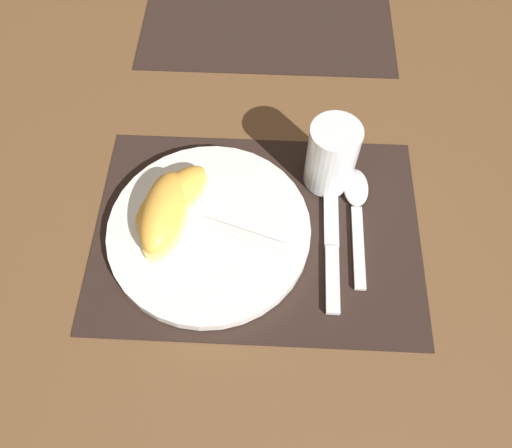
{
  "coord_description": "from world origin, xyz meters",
  "views": [
    {
      "loc": [
        0.01,
        -0.31,
        0.57
      ],
      "look_at": [
        -0.0,
        -0.0,
        0.02
      ],
      "focal_mm": 35.0,
      "sensor_mm": 36.0,
      "label": 1
    }
  ],
  "objects_px": {
    "juice_glass": "(331,159)",
    "citrus_wedge_2": "(163,216)",
    "citrus_wedge_0": "(172,197)",
    "knife": "(331,235)",
    "fork": "(202,222)",
    "plate": "(209,230)",
    "citrus_wedge_1": "(166,211)",
    "spoon": "(356,203)"
  },
  "relations": [
    {
      "from": "juice_glass",
      "to": "spoon",
      "type": "height_order",
      "value": "juice_glass"
    },
    {
      "from": "fork",
      "to": "citrus_wedge_2",
      "type": "xyz_separation_m",
      "value": [
        -0.05,
        -0.0,
        0.02
      ]
    },
    {
      "from": "juice_glass",
      "to": "citrus_wedge_2",
      "type": "bearing_deg",
      "value": -156.53
    },
    {
      "from": "juice_glass",
      "to": "knife",
      "type": "xyz_separation_m",
      "value": [
        0.0,
        -0.09,
        -0.04
      ]
    },
    {
      "from": "plate",
      "to": "citrus_wedge_2",
      "type": "height_order",
      "value": "citrus_wedge_2"
    },
    {
      "from": "juice_glass",
      "to": "citrus_wedge_0",
      "type": "distance_m",
      "value": 0.21
    },
    {
      "from": "juice_glass",
      "to": "citrus_wedge_0",
      "type": "xyz_separation_m",
      "value": [
        -0.2,
        -0.06,
        -0.01
      ]
    },
    {
      "from": "juice_glass",
      "to": "citrus_wedge_2",
      "type": "distance_m",
      "value": 0.23
    },
    {
      "from": "juice_glass",
      "to": "citrus_wedge_0",
      "type": "relative_size",
      "value": 0.8
    },
    {
      "from": "plate",
      "to": "knife",
      "type": "distance_m",
      "value": 0.16
    },
    {
      "from": "fork",
      "to": "citrus_wedge_2",
      "type": "bearing_deg",
      "value": -175.61
    },
    {
      "from": "plate",
      "to": "fork",
      "type": "bearing_deg",
      "value": 145.69
    },
    {
      "from": "fork",
      "to": "citrus_wedge_1",
      "type": "distance_m",
      "value": 0.05
    },
    {
      "from": "fork",
      "to": "plate",
      "type": "bearing_deg",
      "value": -34.31
    },
    {
      "from": "citrus_wedge_1",
      "to": "fork",
      "type": "bearing_deg",
      "value": -7.03
    },
    {
      "from": "plate",
      "to": "knife",
      "type": "xyz_separation_m",
      "value": [
        0.16,
        0.0,
        -0.01
      ]
    },
    {
      "from": "spoon",
      "to": "fork",
      "type": "xyz_separation_m",
      "value": [
        -0.2,
        -0.05,
        0.01
      ]
    },
    {
      "from": "plate",
      "to": "knife",
      "type": "height_order",
      "value": "plate"
    },
    {
      "from": "citrus_wedge_0",
      "to": "citrus_wedge_2",
      "type": "distance_m",
      "value": 0.03
    },
    {
      "from": "fork",
      "to": "citrus_wedge_1",
      "type": "bearing_deg",
      "value": 172.97
    },
    {
      "from": "plate",
      "to": "citrus_wedge_2",
      "type": "relative_size",
      "value": 2.04
    },
    {
      "from": "knife",
      "to": "citrus_wedge_1",
      "type": "distance_m",
      "value": 0.21
    },
    {
      "from": "plate",
      "to": "citrus_wedge_2",
      "type": "xyz_separation_m",
      "value": [
        -0.06,
        0.0,
        0.03
      ]
    },
    {
      "from": "fork",
      "to": "citrus_wedge_0",
      "type": "relative_size",
      "value": 1.54
    },
    {
      "from": "citrus_wedge_0",
      "to": "spoon",
      "type": "bearing_deg",
      "value": 4.47
    },
    {
      "from": "plate",
      "to": "citrus_wedge_2",
      "type": "bearing_deg",
      "value": 176.86
    },
    {
      "from": "knife",
      "to": "citrus_wedge_0",
      "type": "relative_size",
      "value": 1.79
    },
    {
      "from": "juice_glass",
      "to": "spoon",
      "type": "bearing_deg",
      "value": -47.72
    },
    {
      "from": "plate",
      "to": "citrus_wedge_0",
      "type": "relative_size",
      "value": 2.07
    },
    {
      "from": "fork",
      "to": "citrus_wedge_2",
      "type": "relative_size",
      "value": 1.51
    },
    {
      "from": "fork",
      "to": "citrus_wedge_0",
      "type": "xyz_separation_m",
      "value": [
        -0.04,
        0.03,
        0.01
      ]
    },
    {
      "from": "juice_glass",
      "to": "citrus_wedge_1",
      "type": "height_order",
      "value": "juice_glass"
    },
    {
      "from": "spoon",
      "to": "citrus_wedge_0",
      "type": "bearing_deg",
      "value": -175.53
    },
    {
      "from": "spoon",
      "to": "citrus_wedge_2",
      "type": "relative_size",
      "value": 1.39
    },
    {
      "from": "plate",
      "to": "citrus_wedge_0",
      "type": "bearing_deg",
      "value": 145.65
    },
    {
      "from": "citrus_wedge_2",
      "to": "citrus_wedge_0",
      "type": "bearing_deg",
      "value": 78.08
    },
    {
      "from": "plate",
      "to": "knife",
      "type": "bearing_deg",
      "value": 1.02
    },
    {
      "from": "citrus_wedge_0",
      "to": "citrus_wedge_2",
      "type": "relative_size",
      "value": 0.98
    },
    {
      "from": "fork",
      "to": "citrus_wedge_1",
      "type": "height_order",
      "value": "citrus_wedge_1"
    },
    {
      "from": "citrus_wedge_1",
      "to": "knife",
      "type": "bearing_deg",
      "value": -2.5
    },
    {
      "from": "knife",
      "to": "citrus_wedge_0",
      "type": "height_order",
      "value": "citrus_wedge_0"
    },
    {
      "from": "fork",
      "to": "citrus_wedge_1",
      "type": "relative_size",
      "value": 1.54
    }
  ]
}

